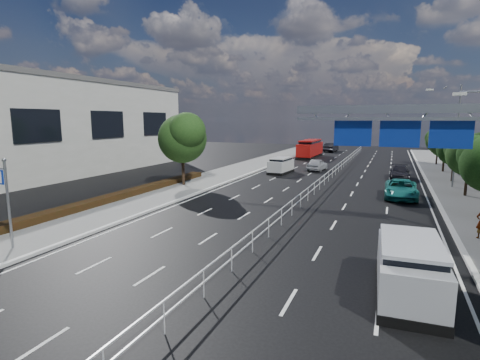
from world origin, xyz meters
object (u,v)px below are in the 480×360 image
(white_minivan, at_px, (281,166))
(near_car_dark, at_px, (331,147))
(parked_car_dark, at_px, (400,173))
(overhead_gantry, at_px, (415,128))
(toilet_sign, at_px, (0,188))
(red_bus, at_px, (310,148))
(near_car_silver, at_px, (317,164))
(parked_car_teal, at_px, (401,189))
(silver_minivan, at_px, (409,269))

(white_minivan, relative_size, near_car_dark, 0.83)
(near_car_dark, xyz_separation_m, parked_car_dark, (11.76, -31.08, -0.18))
(white_minivan, relative_size, parked_car_dark, 0.93)
(overhead_gantry, relative_size, parked_car_dark, 2.22)
(toilet_sign, relative_size, overhead_gantry, 0.42)
(red_bus, height_order, near_car_dark, red_bus)
(overhead_gantry, xyz_separation_m, near_car_silver, (-9.35, 23.34, -4.89))
(toilet_sign, distance_m, near_car_dark, 61.38)
(red_bus, xyz_separation_m, parked_car_teal, (13.17, -28.79, -0.76))
(near_car_silver, height_order, silver_minivan, silver_minivan)
(near_car_dark, bearing_deg, parked_car_teal, 110.52)
(white_minivan, xyz_separation_m, near_car_silver, (3.38, 4.03, -0.17))
(white_minivan, height_order, red_bus, red_bus)
(near_car_dark, bearing_deg, silver_minivan, 105.90)
(near_car_dark, height_order, parked_car_teal, near_car_dark)
(silver_minivan, bearing_deg, red_bus, 103.31)
(white_minivan, xyz_separation_m, parked_car_dark, (12.48, 0.63, -0.21))
(silver_minivan, bearing_deg, near_car_dark, 98.77)
(toilet_sign, xyz_separation_m, red_bus, (4.29, 48.53, -1.47))
(near_car_dark, relative_size, parked_car_dark, 1.12)
(near_car_silver, bearing_deg, white_minivan, 55.82)
(toilet_sign, relative_size, parked_car_teal, 0.84)
(toilet_sign, relative_size, white_minivan, 1.01)
(toilet_sign, bearing_deg, silver_minivan, 6.54)
(toilet_sign, distance_m, white_minivan, 29.85)
(overhead_gantry, bearing_deg, parked_car_dark, 90.69)
(overhead_gantry, xyz_separation_m, parked_car_dark, (-0.24, 19.95, -4.94))
(overhead_gantry, height_order, white_minivan, overhead_gantry)
(toilet_sign, distance_m, red_bus, 48.74)
(silver_minivan, bearing_deg, parked_car_teal, 87.51)
(near_car_silver, relative_size, parked_car_teal, 0.82)
(silver_minivan, bearing_deg, toilet_sign, -175.95)
(overhead_gantry, relative_size, near_car_silver, 2.44)
(near_car_dark, distance_m, silver_minivan, 60.24)
(silver_minivan, bearing_deg, white_minivan, 112.03)
(white_minivan, bearing_deg, red_bus, 96.84)
(toilet_sign, height_order, parked_car_teal, toilet_sign)
(red_bus, distance_m, near_car_dark, 12.65)
(near_car_silver, relative_size, silver_minivan, 0.85)
(near_car_silver, bearing_deg, parked_car_dark, 165.35)
(parked_car_teal, bearing_deg, overhead_gantry, -89.09)
(white_minivan, xyz_separation_m, parked_car_teal, (12.48, -9.63, -0.17))
(overhead_gantry, distance_m, parked_car_teal, 10.85)
(near_car_dark, bearing_deg, parked_car_dark, 115.37)
(parked_car_teal, distance_m, parked_car_dark, 10.26)
(overhead_gantry, height_order, red_bus, overhead_gantry)
(overhead_gantry, xyz_separation_m, near_car_dark, (-12.00, 51.03, -4.75))
(overhead_gantry, distance_m, near_car_silver, 25.62)
(overhead_gantry, xyz_separation_m, white_minivan, (-12.72, 19.31, -4.72))
(parked_car_teal, bearing_deg, near_car_silver, 123.18)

